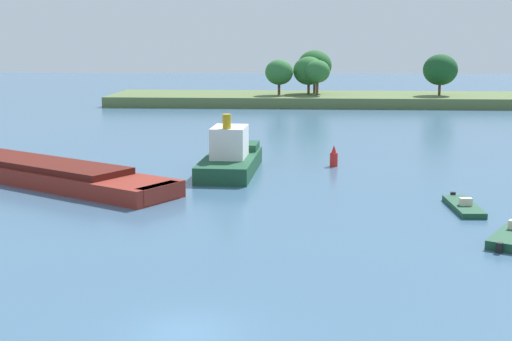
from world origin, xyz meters
The scene contains 5 objects.
ground_plane centered at (0.00, 0.00, 0.00)m, with size 400.00×400.00×0.00m, color #3D607F.
treeline_island centered at (12.52, 97.48, 2.00)m, with size 79.74×17.20×9.04m.
tugboat centered at (-1.52, 34.00, 1.33)m, with size 4.80×12.02×5.18m.
fishing_skiff centered at (15.39, 21.57, 0.21)m, with size 1.84×5.84×0.88m.
channel_buoy_red centered at (7.39, 37.44, 0.81)m, with size 0.70×0.70×1.90m.
Camera 1 is at (4.44, -26.59, 11.46)m, focal length 50.96 mm.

